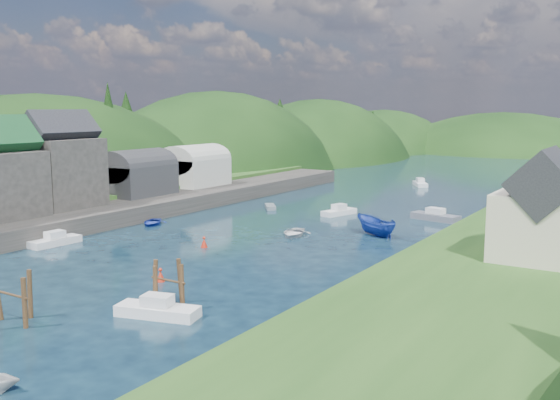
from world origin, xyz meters
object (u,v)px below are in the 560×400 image
Objects in this scene: piling_cluster_far at (168,289)px; channel_buoy_near at (161,276)px; channel_buoy_far at (204,243)px; piling_cluster_near at (11,303)px.

piling_cluster_far reaches higher than channel_buoy_near.
channel_buoy_far is (-4.78, 11.24, 0.00)m from channel_buoy_near.
channel_buoy_near is (1.24, 12.29, -0.87)m from piling_cluster_near.
channel_buoy_near is at bearing 84.24° from piling_cluster_near.
piling_cluster_far reaches higher than channel_buoy_far.
piling_cluster_near is 10.00m from piling_cluster_far.
piling_cluster_near reaches higher than channel_buoy_far.
channel_buoy_far is (-3.55, 23.53, -0.87)m from piling_cluster_near.
channel_buoy_far is at bearing 121.76° from piling_cluster_far.
channel_buoy_near is at bearing 138.06° from piling_cluster_far.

